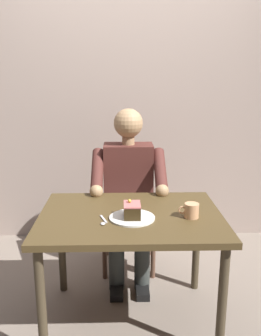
% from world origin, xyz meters
% --- Properties ---
extents(ground_plane, '(14.00, 14.00, 0.00)m').
position_xyz_m(ground_plane, '(0.00, 0.00, 0.00)').
color(ground_plane, gray).
extents(cafe_rear_panel, '(6.40, 0.12, 3.00)m').
position_xyz_m(cafe_rear_panel, '(0.00, -1.30, 1.50)').
color(cafe_rear_panel, '#AB978A').
rests_on(cafe_rear_panel, ground).
extents(dining_table, '(1.06, 0.78, 0.70)m').
position_xyz_m(dining_table, '(0.00, 0.00, 0.62)').
color(dining_table, '#4C3B1F').
rests_on(dining_table, ground).
extents(chair, '(0.42, 0.42, 0.90)m').
position_xyz_m(chair, '(0.00, -0.73, 0.50)').
color(chair, brown).
rests_on(chair, ground).
extents(seated_person, '(0.53, 0.58, 1.25)m').
position_xyz_m(seated_person, '(0.00, -0.56, 0.65)').
color(seated_person, '#502621').
rests_on(seated_person, ground).
extents(dessert_plate, '(0.26, 0.26, 0.01)m').
position_xyz_m(dessert_plate, '(-0.01, 0.07, 0.71)').
color(dessert_plate, white).
rests_on(dessert_plate, dining_table).
extents(cake_slice, '(0.09, 0.13, 0.10)m').
position_xyz_m(cake_slice, '(-0.01, 0.07, 0.75)').
color(cake_slice, '#332511').
rests_on(cake_slice, dessert_plate).
extents(coffee_cup, '(0.12, 0.08, 0.08)m').
position_xyz_m(coffee_cup, '(-0.34, 0.06, 0.74)').
color(coffee_cup, '#E1A371').
rests_on(coffee_cup, dining_table).
extents(dessert_spoon, '(0.05, 0.14, 0.01)m').
position_xyz_m(dessert_spoon, '(0.15, 0.11, 0.70)').
color(dessert_spoon, silver).
rests_on(dessert_spoon, dining_table).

